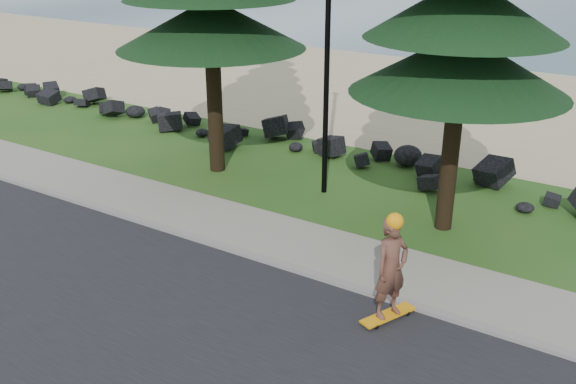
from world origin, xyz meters
name	(u,v)px	position (x,y,z in m)	size (l,w,h in m)	color
ground	(257,237)	(0.00, 0.00, 0.00)	(160.00, 160.00, 0.00)	#235119
road	(113,332)	(0.00, -4.50, 0.01)	(160.00, 7.00, 0.02)	black
kerb	(234,250)	(0.00, -0.90, 0.05)	(160.00, 0.20, 0.10)	gray
sidewalk	(262,232)	(0.00, 0.20, 0.04)	(160.00, 2.00, 0.08)	gray
beach_sand	(459,101)	(0.00, 14.50, 0.01)	(160.00, 15.00, 0.01)	tan
seawall_boulders	(363,166)	(0.00, 5.60, 0.00)	(60.00, 2.40, 1.10)	black
lamp_post	(328,38)	(0.00, 3.20, 4.13)	(0.25, 0.14, 8.14)	black
skateboarder	(391,269)	(3.99, -1.51, 1.08)	(0.72, 1.17, 2.15)	orange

